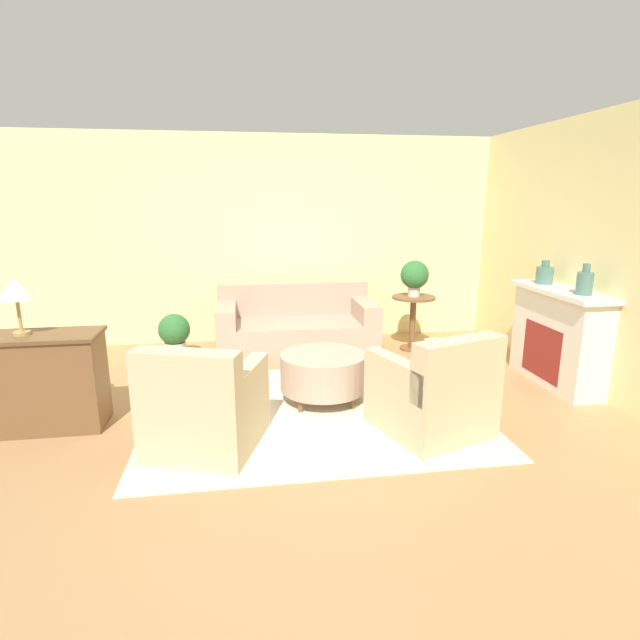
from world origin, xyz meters
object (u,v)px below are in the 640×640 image
couch (296,327)px  potted_plant_on_side_table (415,276)px  armchair_left (204,409)px  side_table (413,313)px  armchair_right (434,395)px  ottoman_table (323,371)px  potted_plant_floor (174,333)px  table_lamp (16,290)px  vase_mantel_near (545,274)px  dresser (29,381)px  vase_mantel_far (585,282)px

couch → potted_plant_on_side_table: (1.52, -0.24, 0.69)m
armchair_left → side_table: bearing=43.1°
armchair_left → armchair_right: size_ratio=1.00×
ottoman_table → potted_plant_on_side_table: bearing=46.9°
potted_plant_floor → table_lamp: table_lamp is taller
armchair_right → table_lamp: (-3.41, 0.60, 0.88)m
armchair_left → potted_plant_floor: armchair_left is taller
vase_mantel_near → armchair_right: bearing=-143.8°
armchair_left → ottoman_table: size_ratio=1.26×
dresser → vase_mantel_far: 5.18m
vase_mantel_far → table_lamp: bearing=179.9°
vase_mantel_far → table_lamp: size_ratio=0.63×
ottoman_table → vase_mantel_near: (2.54, 0.43, 0.84)m
dresser → table_lamp: size_ratio=2.54×
dresser → potted_plant_on_side_table: 4.44m
couch → side_table: 1.55m
ottoman_table → vase_mantel_far: bearing=-5.2°
side_table → potted_plant_on_side_table: size_ratio=1.54×
vase_mantel_near → armchair_left: bearing=-160.9°
side_table → potted_plant_on_side_table: 0.50m
vase_mantel_near → table_lamp: size_ratio=0.53×
armchair_left → dresser: (-1.50, 0.60, 0.10)m
couch → armchair_right: size_ratio=1.93×
ottoman_table → dresser: 2.60m
armchair_right → side_table: 2.46m
table_lamp → dresser: bearing=0.0°
dresser → vase_mantel_near: size_ratio=4.78×
table_lamp → potted_plant_floor: bearing=62.5°
ottoman_table → side_table: 2.12m
side_table → couch: bearing=171.2°
dresser → potted_plant_floor: bearing=62.5°
couch → potted_plant_floor: size_ratio=3.61×
couch → vase_mantel_far: size_ratio=6.66×
dresser → potted_plant_floor: dresser is taller
armchair_right → vase_mantel_far: (1.72, 0.59, 0.82)m
armchair_left → side_table: size_ratio=1.48×
dresser → vase_mantel_near: 5.22m
vase_mantel_near → potted_plant_floor: bearing=163.9°
vase_mantel_near → vase_mantel_far: 0.66m
couch → potted_plant_on_side_table: bearing=-8.8°
dresser → vase_mantel_near: bearing=7.3°
armchair_right → potted_plant_on_side_table: potted_plant_on_side_table is taller
vase_mantel_near → vase_mantel_far: size_ratio=0.84×
vase_mantel_far → potted_plant_floor: (-4.16, 1.87, -0.84)m
potted_plant_on_side_table → table_lamp: bearing=-156.3°
armchair_right → vase_mantel_far: 2.00m
side_table → table_lamp: (-4.03, -1.77, 0.74)m
armchair_right → table_lamp: bearing=170.0°
couch → potted_plant_on_side_table: potted_plant_on_side_table is taller
table_lamp → ottoman_table: bearing=4.9°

